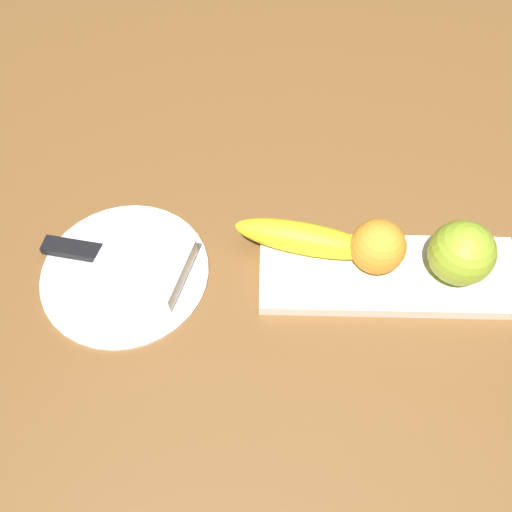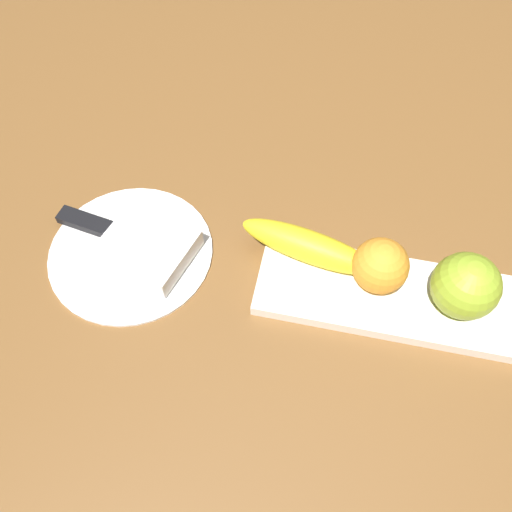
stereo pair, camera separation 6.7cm
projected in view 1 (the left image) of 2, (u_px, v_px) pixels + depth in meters
ground_plane at (404, 284)px, 0.70m from camera, size 2.40×2.40×0.00m
fruit_tray at (389, 275)px, 0.70m from camera, size 0.33×0.11×0.02m
apple at (462, 253)px, 0.66m from camera, size 0.08×0.08×0.08m
banana at (304, 239)px, 0.69m from camera, size 0.19×0.08×0.04m
orange_near_apple at (378, 247)px, 0.67m from camera, size 0.07×0.07×0.07m
dinner_plate at (125, 272)px, 0.71m from camera, size 0.22×0.22×0.01m
folded_napkin at (143, 265)px, 0.69m from camera, size 0.13×0.12×0.03m
knife at (88, 252)px, 0.71m from camera, size 0.18×0.05×0.01m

